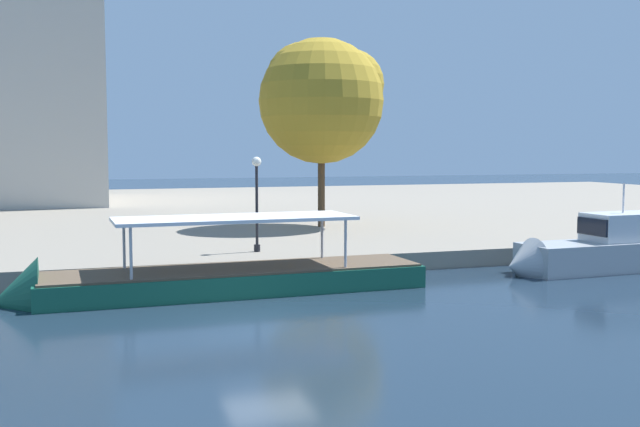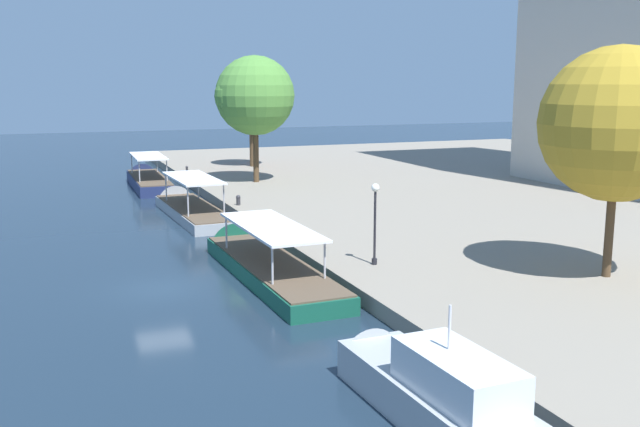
{
  "view_description": "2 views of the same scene",
  "coord_description": "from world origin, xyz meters",
  "px_view_note": "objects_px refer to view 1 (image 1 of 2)",
  "views": [
    {
      "loc": [
        -5.28,
        -20.71,
        5.07
      ],
      "look_at": [
        3.9,
        7.04,
        2.56
      ],
      "focal_mm": 42.2,
      "sensor_mm": 36.0,
      "label": 1
    },
    {
      "loc": [
        32.43,
        -4.86,
        9.57
      ],
      "look_at": [
        -0.08,
        7.95,
        3.05
      ],
      "focal_mm": 39.93,
      "sensor_mm": 36.0,
      "label": 2
    }
  ],
  "objects_px": {
    "lamp_post": "(257,193)",
    "motor_yacht_3": "(608,253)",
    "tree_2": "(322,96)",
    "tour_boat_2": "(203,285)"
  },
  "relations": [
    {
      "from": "lamp_post",
      "to": "tree_2",
      "type": "bearing_deg",
      "value": 56.78
    },
    {
      "from": "tree_2",
      "to": "lamp_post",
      "type": "bearing_deg",
      "value": -123.22
    },
    {
      "from": "tour_boat_2",
      "to": "lamp_post",
      "type": "bearing_deg",
      "value": -124.55
    },
    {
      "from": "tour_boat_2",
      "to": "lamp_post",
      "type": "height_order",
      "value": "lamp_post"
    },
    {
      "from": "tour_boat_2",
      "to": "lamp_post",
      "type": "xyz_separation_m",
      "value": [
        3.07,
        4.67,
        2.93
      ]
    },
    {
      "from": "tour_boat_2",
      "to": "motor_yacht_3",
      "type": "bearing_deg",
      "value": 178.04
    },
    {
      "from": "tour_boat_2",
      "to": "motor_yacht_3",
      "type": "xyz_separation_m",
      "value": [
        16.96,
        -0.2,
        0.41
      ]
    },
    {
      "from": "tour_boat_2",
      "to": "lamp_post",
      "type": "distance_m",
      "value": 6.31
    },
    {
      "from": "lamp_post",
      "to": "tree_2",
      "type": "xyz_separation_m",
      "value": [
        5.93,
        9.05,
        4.78
      ]
    },
    {
      "from": "lamp_post",
      "to": "motor_yacht_3",
      "type": "bearing_deg",
      "value": -19.32
    }
  ]
}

